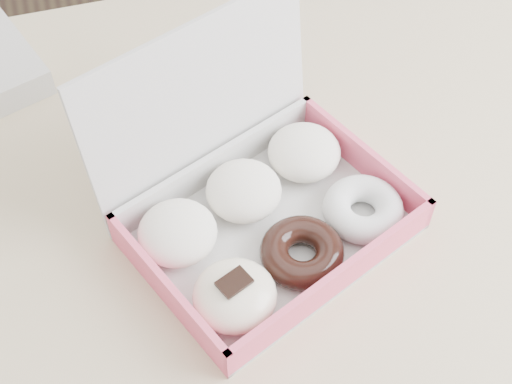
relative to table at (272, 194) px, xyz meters
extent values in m
plane|color=black|center=(0.00, 0.00, -0.67)|extent=(4.00, 4.00, 0.00)
cube|color=#CCB386|center=(0.00, 0.00, 0.06)|extent=(1.20, 0.80, 0.04)
cylinder|color=#CCB386|center=(0.55, 0.35, -0.32)|extent=(0.05, 0.05, 0.71)
cube|color=silver|center=(-0.04, -0.12, 0.08)|extent=(0.38, 0.33, 0.01)
cube|color=#F55776|center=(0.00, -0.22, 0.10)|extent=(0.29, 0.13, 0.05)
cube|color=silver|center=(-0.08, -0.02, 0.10)|extent=(0.29, 0.13, 0.05)
cube|color=#F55776|center=(-0.18, -0.18, 0.10)|extent=(0.10, 0.22, 0.05)
cube|color=#F55776|center=(0.10, -0.06, 0.10)|extent=(0.10, 0.22, 0.05)
cube|color=silver|center=(-0.09, 0.01, 0.19)|extent=(0.30, 0.15, 0.23)
ellipsoid|color=white|center=(-0.15, -0.11, 0.11)|extent=(0.12, 0.12, 0.05)
ellipsoid|color=white|center=(-0.06, -0.07, 0.11)|extent=(0.12, 0.12, 0.05)
ellipsoid|color=white|center=(0.03, -0.03, 0.11)|extent=(0.12, 0.12, 0.05)
ellipsoid|color=#F5E5C4|center=(-0.11, -0.21, 0.11)|extent=(0.12, 0.12, 0.05)
cube|color=black|center=(-0.11, -0.21, 0.14)|extent=(0.04, 0.04, 0.00)
torus|color=black|center=(-0.02, -0.17, 0.10)|extent=(0.13, 0.13, 0.03)
torus|color=white|center=(0.07, -0.13, 0.10)|extent=(0.13, 0.13, 0.03)
camera|label=1|loc=(-0.20, -0.59, 0.80)|focal=50.00mm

